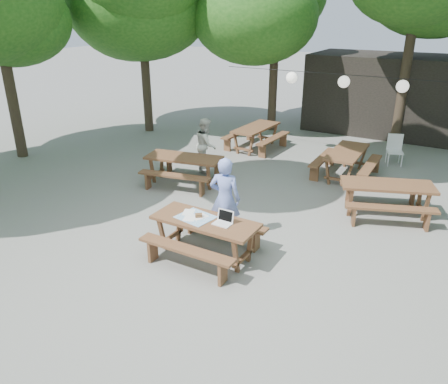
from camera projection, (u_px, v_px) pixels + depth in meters
ground at (256, 248)px, 8.59m from camera, size 80.00×80.00×0.00m
pavilion at (393, 94)px, 16.20m from camera, size 6.00×3.00×2.80m
main_picnic_table at (205, 237)px, 8.20m from camera, size 2.00×1.58×0.75m
picnic_table_nw at (184, 170)px, 11.62m from camera, size 2.18×1.93×0.75m
picnic_table_ne at (386, 199)px, 9.84m from camera, size 2.34×2.15×0.75m
picnic_table_far_w at (256, 137)px, 14.51m from camera, size 1.68×2.04×0.75m
picnic_table_far_e at (346, 163)px, 12.09m from camera, size 1.61×2.01×0.75m
woman at (225, 199)px, 8.66m from camera, size 0.71×0.55×1.72m
second_person at (206, 145)px, 12.44m from camera, size 0.84×0.92×1.52m
plastic_chair at (394, 156)px, 13.07m from camera, size 0.56×0.56×0.90m
laptop at (224, 220)px, 7.90m from camera, size 0.34×0.27×0.24m
tabletop_clutter at (196, 217)px, 8.15m from camera, size 0.74×0.65×0.08m
paper_lanterns at (344, 82)px, 12.53m from camera, size 9.00×0.34×0.38m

